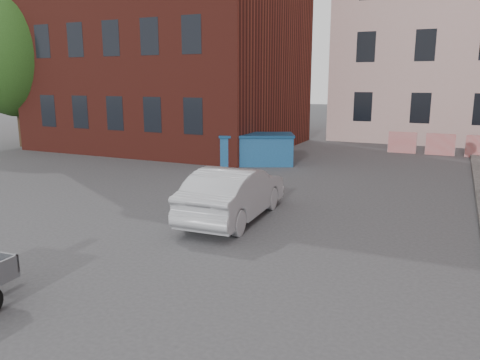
% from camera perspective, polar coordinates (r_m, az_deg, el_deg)
% --- Properties ---
extents(ground, '(120.00, 120.00, 0.00)m').
position_cam_1_polar(ground, '(10.43, -4.03, -7.17)').
color(ground, '#38383A').
rests_on(ground, ground).
extents(building_brick, '(12.00, 10.00, 14.00)m').
position_cam_1_polar(building_brick, '(25.88, -8.16, 19.86)').
color(building_brick, '#591E16').
rests_on(building_brick, ground).
extents(far_building, '(6.00, 6.00, 8.00)m').
position_cam_1_polar(far_building, '(39.39, -14.57, 12.50)').
color(far_building, maroon).
rests_on(far_building, ground).
extents(tree, '(5.28, 5.28, 8.30)m').
position_cam_1_polar(tree, '(27.30, -25.77, 14.56)').
color(tree, '#3D2B1C').
rests_on(tree, ground).
extents(barriers, '(4.70, 0.18, 1.00)m').
position_cam_1_polar(barriers, '(23.81, 23.23, 4.01)').
color(barriers, red).
rests_on(barriers, ground).
extents(dumpster, '(3.41, 2.69, 1.27)m').
position_cam_1_polar(dumpster, '(19.47, 1.99, 3.81)').
color(dumpster, '#1D548A').
rests_on(dumpster, ground).
extents(silver_car, '(1.61, 4.10, 1.33)m').
position_cam_1_polar(silver_car, '(11.72, -0.76, -1.59)').
color(silver_car, '#AFB0B6').
rests_on(silver_car, ground).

